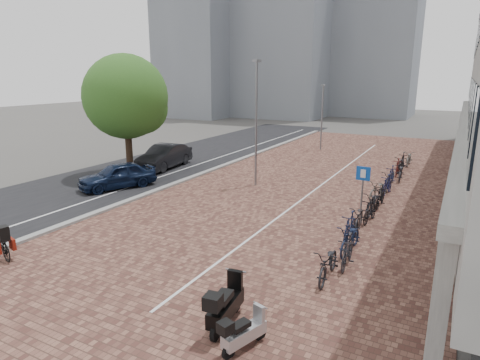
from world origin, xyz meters
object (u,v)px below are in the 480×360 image
object	(u,v)px
scooter_front	(244,331)
hero_bike	(0,242)
scooter_mid	(226,303)
car_dark	(164,157)
parking_sign	(362,188)
car_navy	(117,175)

from	to	relation	value
scooter_front	hero_bike	bearing A→B (deg)	-164.01
scooter_mid	car_dark	bearing A→B (deg)	125.63
scooter_front	parking_sign	xyz separation A→B (m)	(0.60, 8.76, 1.29)
car_dark	scooter_mid	world-z (taller)	car_dark
car_dark	scooter_front	xyz separation A→B (m)	(13.37, -14.10, -0.30)
car_navy	parking_sign	distance (m)	13.13
car_dark	scooter_mid	size ratio (longest dim) A/B	2.62
scooter_mid	scooter_front	bearing A→B (deg)	-42.84
car_navy	hero_bike	world-z (taller)	car_navy
car_dark	parking_sign	size ratio (longest dim) A/B	1.82
hero_bike	scooter_front	world-z (taller)	hero_bike
car_navy	hero_bike	distance (m)	9.02
hero_bike	scooter_front	size ratio (longest dim) A/B	1.35
scooter_front	car_navy	bearing A→B (deg)	162.83
hero_bike	scooter_front	bearing A→B (deg)	-77.45
car_dark	parking_sign	distance (m)	14.99
car_navy	scooter_front	size ratio (longest dim) A/B	3.01
scooter_front	car_dark	bearing A→B (deg)	151.81
car_dark	hero_bike	bearing A→B (deg)	-80.32
car_navy	scooter_front	xyz separation A→B (m)	(12.48, -8.90, -0.23)
car_dark	hero_bike	world-z (taller)	car_dark
car_navy	scooter_front	world-z (taller)	car_navy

